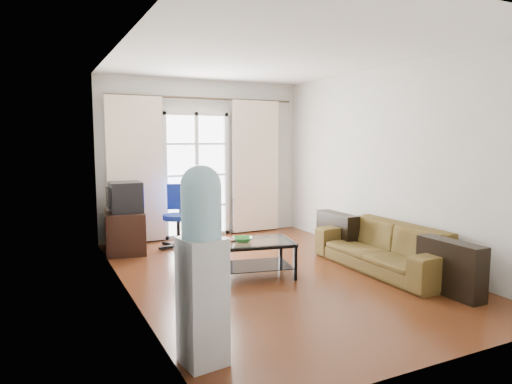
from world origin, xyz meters
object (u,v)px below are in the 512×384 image
crt_tv (124,197)px  task_chair (179,229)px  sofa (385,247)px  coffee_table (248,254)px  tv_stand (125,232)px  water_cooler (202,262)px

crt_tv → task_chair: size_ratio=0.52×
sofa → coffee_table: bearing=-106.2°
sofa → crt_tv: bearing=-130.0°
sofa → tv_stand: size_ratio=2.47×
crt_tv → task_chair: 0.98m
sofa → task_chair: size_ratio=2.11×
sofa → coffee_table: 1.79m
sofa → tv_stand: (-2.84, 2.48, 0.01)m
sofa → crt_tv: 3.77m
task_chair → tv_stand: bearing=-161.2°
sofa → coffee_table: sofa is taller
crt_tv → water_cooler: (-0.11, -3.75, -0.05)m
coffee_table → tv_stand: (-1.12, 1.96, 0.02)m
sofa → task_chair: 3.15m
task_chair → crt_tv: bearing=-157.4°
sofa → water_cooler: bearing=-65.3°
coffee_table → crt_tv: (-1.12, 1.91, 0.55)m
coffee_table → crt_tv: size_ratio=2.35×
sofa → crt_tv: (-2.84, 2.43, 0.54)m
coffee_table → tv_stand: 2.26m
coffee_table → task_chair: 1.92m
crt_tv → task_chair: (0.81, -0.01, -0.55)m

